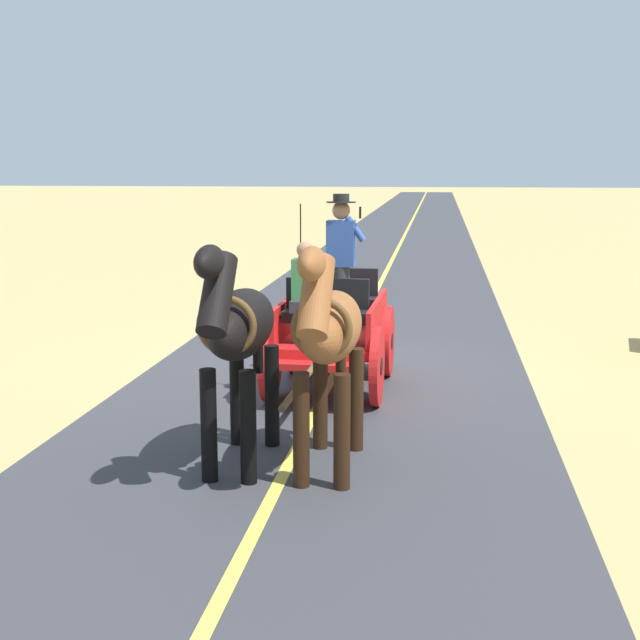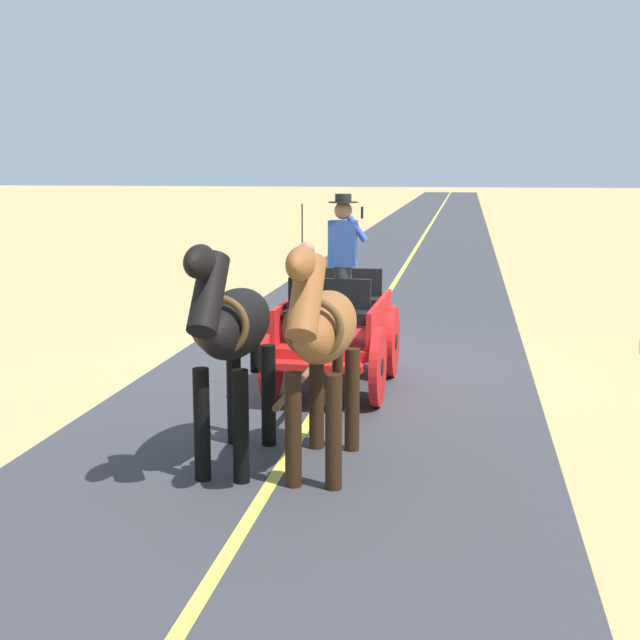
{
  "view_description": "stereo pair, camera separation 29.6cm",
  "coord_description": "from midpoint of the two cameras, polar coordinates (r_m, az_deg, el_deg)",
  "views": [
    {
      "loc": [
        -1.38,
        11.82,
        2.85
      ],
      "look_at": [
        -0.06,
        2.09,
        1.1
      ],
      "focal_mm": 49.08,
      "sensor_mm": 36.0,
      "label": 1
    },
    {
      "loc": [
        -1.68,
        11.77,
        2.85
      ],
      "look_at": [
        -0.06,
        2.09,
        1.1
      ],
      "focal_mm": 49.08,
      "sensor_mm": 36.0,
      "label": 2
    }
  ],
  "objects": [
    {
      "name": "horse_off_side",
      "position": [
        8.19,
        -6.39,
        -0.69
      ],
      "size": [
        0.57,
        2.13,
        2.21
      ],
      "color": "black",
      "rests_on": "ground"
    },
    {
      "name": "horse_near_side",
      "position": [
        8.0,
        -0.48,
        -0.88
      ],
      "size": [
        0.59,
        2.13,
        2.21
      ],
      "color": "brown",
      "rests_on": "ground"
    },
    {
      "name": "road_surface",
      "position": [
        12.23,
        0.35,
        -3.34
      ],
      "size": [
        5.26,
        160.0,
        0.01
      ],
      "primitive_type": "cube",
      "color": "#38383D",
      "rests_on": "ground"
    },
    {
      "name": "ground_plane",
      "position": [
        12.23,
        0.35,
        -3.36
      ],
      "size": [
        200.0,
        200.0,
        0.0
      ],
      "primitive_type": "plane",
      "color": "tan"
    },
    {
      "name": "horse_drawn_carriage",
      "position": [
        11.1,
        0.02,
        -0.44
      ],
      "size": [
        1.47,
        4.51,
        2.5
      ],
      "color": "red",
      "rests_on": "ground"
    },
    {
      "name": "road_centre_stripe",
      "position": [
        12.23,
        0.35,
        -3.32
      ],
      "size": [
        0.12,
        160.0,
        0.0
      ],
      "primitive_type": "cube",
      "color": "#DBCC4C",
      "rests_on": "road_surface"
    }
  ]
}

